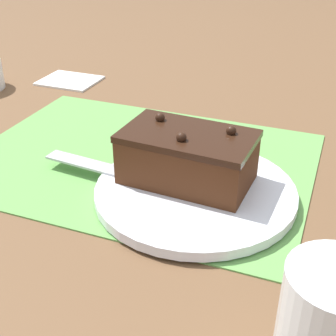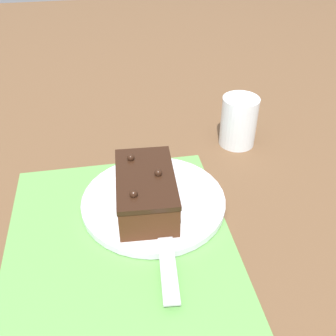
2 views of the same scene
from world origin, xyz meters
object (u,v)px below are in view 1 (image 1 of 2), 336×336
serving_knife (149,177)px  drinking_glass (328,330)px  cake_plate (195,192)px  chocolate_cake (188,157)px

serving_knife → drinking_glass: drinking_glass is taller
serving_knife → drinking_glass: size_ratio=2.18×
cake_plate → drinking_glass: bearing=-50.6°
cake_plate → serving_knife: size_ratio=1.07×
chocolate_cake → serving_knife: 0.05m
serving_knife → drinking_glass: 0.29m
chocolate_cake → cake_plate: bearing=-41.8°
cake_plate → chocolate_cake: (-0.02, 0.01, 0.04)m
chocolate_cake → drinking_glass: drinking_glass is taller
cake_plate → chocolate_cake: size_ratio=1.51×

